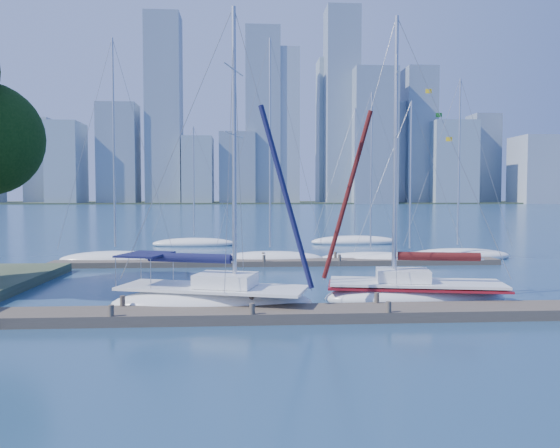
{
  "coord_description": "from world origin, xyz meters",
  "views": [
    {
      "loc": [
        -0.26,
        -20.4,
        4.68
      ],
      "look_at": [
        1.33,
        4.0,
        3.4
      ],
      "focal_mm": 35.0,
      "sensor_mm": 36.0,
      "label": 1
    }
  ],
  "objects": [
    {
      "name": "sailboat_navy",
      "position": [
        -1.59,
        1.84,
        0.99
      ],
      "size": [
        8.66,
        4.94,
        12.71
      ],
      "rotation": [
        0.0,
        0.0,
        -0.29
      ],
      "color": "white",
      "rests_on": "ground"
    },
    {
      "name": "ground",
      "position": [
        0.0,
        0.0,
        0.0
      ],
      "size": [
        700.0,
        700.0,
        0.0
      ],
      "primitive_type": "plane",
      "color": "navy",
      "rests_on": "ground"
    },
    {
      "name": "far_shore",
      "position": [
        0.0,
        320.0,
        0.0
      ],
      "size": [
        800.0,
        100.0,
        1.5
      ],
      "primitive_type": "cube",
      "color": "#38472D",
      "rests_on": "ground"
    },
    {
      "name": "bg_boat_2",
      "position": [
        1.5,
        17.42,
        0.31
      ],
      "size": [
        7.83,
        3.37,
        15.83
      ],
      "rotation": [
        0.0,
        0.0,
        0.13
      ],
      "color": "white",
      "rests_on": "ground"
    },
    {
      "name": "skyline",
      "position": [
        19.21,
        290.77,
        35.32
      ],
      "size": [
        504.01,
        51.31,
        110.11
      ],
      "color": "#7C92A0",
      "rests_on": "ground"
    },
    {
      "name": "bg_boat_4",
      "position": [
        11.19,
        16.66,
        0.25
      ],
      "size": [
        8.51,
        3.67,
        11.53
      ],
      "rotation": [
        0.0,
        0.0,
        0.18
      ],
      "color": "white",
      "rests_on": "ground"
    },
    {
      "name": "far_dock",
      "position": [
        2.0,
        16.0,
        0.18
      ],
      "size": [
        30.0,
        1.8,
        0.36
      ],
      "primitive_type": "cube",
      "color": "#494136",
      "rests_on": "ground"
    },
    {
      "name": "near_dock",
      "position": [
        0.0,
        0.0,
        0.2
      ],
      "size": [
        26.0,
        2.0,
        0.4
      ],
      "primitive_type": "cube",
      "color": "#494136",
      "rests_on": "ground"
    },
    {
      "name": "bg_boat_3",
      "position": [
        8.67,
        17.67,
        0.24
      ],
      "size": [
        7.62,
        2.75,
        12.23
      ],
      "rotation": [
        0.0,
        0.0,
        -0.1
      ],
      "color": "white",
      "rests_on": "ground"
    },
    {
      "name": "bg_boat_0",
      "position": [
        -9.18,
        17.77,
        0.32
      ],
      "size": [
        7.85,
        3.06,
        15.77
      ],
      "rotation": [
        0.0,
        0.0,
        0.07
      ],
      "color": "white",
      "rests_on": "ground"
    },
    {
      "name": "bg_boat_5",
      "position": [
        15.42,
        18.73,
        0.27
      ],
      "size": [
        8.14,
        3.15,
        13.55
      ],
      "rotation": [
        0.0,
        0.0,
        -0.11
      ],
      "color": "white",
      "rests_on": "ground"
    },
    {
      "name": "bg_boat_6",
      "position": [
        -4.96,
        30.58,
        0.24
      ],
      "size": [
        7.99,
        3.73,
        11.37
      ],
      "rotation": [
        0.0,
        0.0,
        0.21
      ],
      "color": "white",
      "rests_on": "ground"
    },
    {
      "name": "sailboat_maroon",
      "position": [
        7.15,
        2.74,
        1.03
      ],
      "size": [
        8.31,
        4.02,
        12.9
      ],
      "rotation": [
        0.0,
        0.0,
        -0.18
      ],
      "color": "white",
      "rests_on": "ground"
    },
    {
      "name": "bg_boat_7",
      "position": [
        10.34,
        31.56,
        0.28
      ],
      "size": [
        8.74,
        4.56,
        13.41
      ],
      "rotation": [
        0.0,
        0.0,
        0.27
      ],
      "color": "white",
      "rests_on": "ground"
    }
  ]
}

